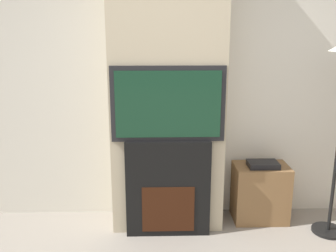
{
  "coord_description": "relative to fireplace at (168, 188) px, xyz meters",
  "views": [
    {
      "loc": [
        -0.08,
        -1.44,
        1.76
      ],
      "look_at": [
        0.0,
        1.58,
        0.99
      ],
      "focal_mm": 40.0,
      "sensor_mm": 36.0,
      "label": 1
    }
  ],
  "objects": [
    {
      "name": "television",
      "position": [
        0.0,
        -0.0,
        0.75
      ],
      "size": [
        0.94,
        0.07,
        0.63
      ],
      "color": "black",
      "rests_on": "fireplace"
    },
    {
      "name": "media_stand",
      "position": [
        0.88,
        0.22,
        -0.15
      ],
      "size": [
        0.5,
        0.33,
        0.59
      ],
      "color": "brown",
      "rests_on": "ground_plane"
    },
    {
      "name": "wall_back",
      "position": [
        0.0,
        0.45,
        0.92
      ],
      "size": [
        6.0,
        0.06,
        2.7
      ],
      "color": "silver",
      "rests_on": "ground_plane"
    },
    {
      "name": "fireplace",
      "position": [
        0.0,
        0.0,
        0.0
      ],
      "size": [
        0.73,
        0.15,
        0.86
      ],
      "color": "black",
      "rests_on": "ground_plane"
    },
    {
      "name": "chimney_breast",
      "position": [
        0.0,
        0.21,
        0.92
      ],
      "size": [
        0.98,
        0.42,
        2.7
      ],
      "color": "#BCAD8E",
      "rests_on": "ground_plane"
    }
  ]
}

